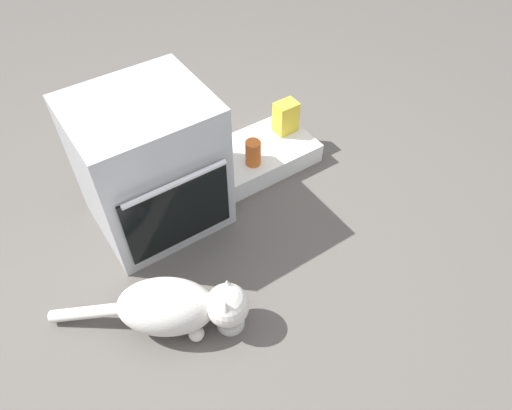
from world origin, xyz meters
name	(u,v)px	position (x,y,z in m)	size (l,w,h in m)	color
ground	(222,278)	(0.00, 0.00, 0.00)	(8.00, 8.00, 0.00)	#56514C
oven	(150,165)	(-0.06, 0.49, 0.34)	(0.57, 0.55, 0.67)	#B7BABF
pantry_cabinet	(261,154)	(0.57, 0.53, 0.06)	(0.57, 0.37, 0.11)	white
food_bowl	(230,321)	(-0.09, -0.21, 0.03)	(0.12, 0.12, 0.07)	white
cat	(177,306)	(-0.26, -0.09, 0.13)	(0.70, 0.53, 0.25)	silver
sauce_jar	(253,153)	(0.47, 0.45, 0.18)	(0.08, 0.08, 0.14)	#D16023
snack_bag	(286,117)	(0.76, 0.57, 0.20)	(0.12, 0.09, 0.18)	yellow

